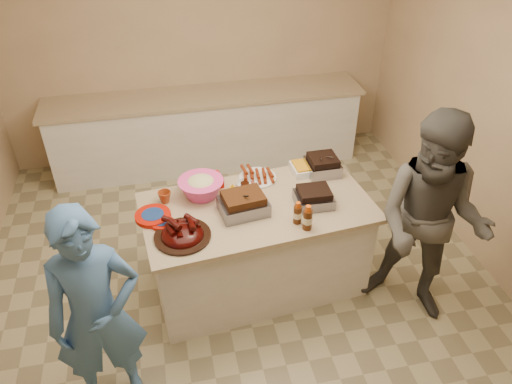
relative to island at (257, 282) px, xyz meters
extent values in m
cube|color=#47230F|center=(-0.12, -0.06, 0.86)|extent=(0.40, 0.32, 0.11)
cube|color=black|center=(0.44, -0.07, 0.86)|extent=(0.30, 0.25, 0.09)
cube|color=gray|center=(0.66, 0.35, 0.86)|extent=(0.28, 0.28, 0.11)
cylinder|color=silver|center=(0.09, 0.38, 0.86)|extent=(0.33, 0.33, 0.05)
cube|color=orange|center=(0.55, 0.40, 0.86)|extent=(0.32, 0.24, 0.08)
cylinder|color=#401D09|center=(0.30, -0.35, 0.86)|extent=(0.08, 0.08, 0.21)
cylinder|color=#401D09|center=(0.25, -0.27, 0.86)|extent=(0.07, 0.07, 0.19)
cylinder|color=#D59100|center=(-0.17, 0.18, 0.86)|extent=(0.05, 0.05, 0.11)
imported|color=silver|center=(-0.05, 0.28, 0.86)|extent=(0.15, 0.06, 0.14)
cylinder|color=#A80F02|center=(-0.82, 0.02, 0.86)|extent=(0.30, 0.30, 0.03)
cylinder|color=#A80F02|center=(-0.76, -0.08, 0.86)|extent=(0.20, 0.20, 0.02)
imported|color=#963D18|center=(-0.71, 0.21, 0.86)|extent=(0.12, 0.11, 0.11)
cube|color=#A80F02|center=(-0.33, 0.35, 0.86)|extent=(0.22, 0.18, 0.10)
imported|color=#53504A|center=(1.21, -0.53, 0.00)|extent=(1.82, 1.94, 0.68)
camera|label=1|loc=(-0.68, -3.10, 3.26)|focal=35.00mm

